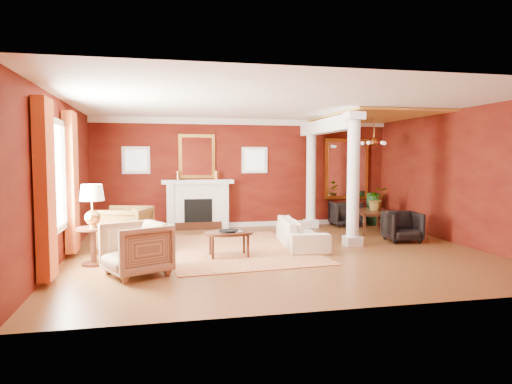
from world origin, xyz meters
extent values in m
plane|color=brown|center=(0.00, 0.00, 0.00)|extent=(8.00, 8.00, 0.00)
cube|color=#5F1D0D|center=(0.00, 3.50, 1.45)|extent=(8.00, 0.04, 2.90)
cube|color=#5F1D0D|center=(0.00, -3.50, 1.45)|extent=(8.00, 0.04, 2.90)
cube|color=#5F1D0D|center=(-4.00, 0.00, 1.45)|extent=(0.04, 7.00, 2.90)
cube|color=#5F1D0D|center=(4.00, 0.00, 1.45)|extent=(0.04, 7.00, 2.90)
cube|color=white|center=(0.00, 0.00, 2.90)|extent=(8.00, 7.00, 0.04)
cube|color=white|center=(-1.30, 3.33, 0.60)|extent=(1.60, 0.34, 1.20)
cube|color=black|center=(-1.30, 3.16, 0.45)|extent=(0.72, 0.03, 0.70)
cube|color=black|center=(-1.30, 3.16, 0.10)|extent=(1.20, 0.05, 0.20)
cube|color=white|center=(-1.30, 3.29, 1.24)|extent=(1.85, 0.42, 0.10)
cube|color=white|center=(-2.00, 3.30, 0.60)|extent=(0.16, 0.40, 1.20)
cube|color=white|center=(-0.60, 3.30, 0.60)|extent=(0.16, 0.40, 1.20)
cube|color=gold|center=(-1.30, 3.46, 1.90)|extent=(0.95, 0.06, 1.15)
cube|color=white|center=(-1.30, 3.42, 1.90)|extent=(0.78, 0.02, 0.98)
cube|color=white|center=(-2.85, 3.47, 1.80)|extent=(0.70, 0.06, 0.70)
cube|color=white|center=(-2.85, 3.44, 1.80)|extent=(0.54, 0.02, 0.54)
cube|color=white|center=(0.25, 3.47, 1.80)|extent=(0.70, 0.06, 0.70)
cube|color=white|center=(0.25, 3.44, 1.80)|extent=(0.54, 0.02, 0.54)
cube|color=white|center=(-3.98, -0.60, 1.55)|extent=(0.03, 1.30, 1.70)
cube|color=white|center=(-3.95, -1.30, 1.55)|extent=(0.08, 0.10, 1.90)
cube|color=white|center=(-3.95, 0.10, 1.55)|extent=(0.08, 0.10, 1.90)
cube|color=#C14A21|center=(-3.88, -1.60, 1.40)|extent=(0.18, 0.55, 2.60)
cube|color=#C14A21|center=(-3.88, 0.40, 1.40)|extent=(0.18, 0.55, 2.60)
cube|color=white|center=(1.70, 0.30, 0.10)|extent=(0.34, 0.34, 0.20)
cylinder|color=white|center=(1.70, 0.30, 1.45)|extent=(0.26, 0.26, 2.50)
cube|color=white|center=(1.70, 0.30, 2.72)|extent=(0.36, 0.36, 0.16)
cube|color=white|center=(1.70, 3.00, 0.10)|extent=(0.34, 0.34, 0.20)
cylinder|color=white|center=(1.70, 3.00, 1.45)|extent=(0.26, 0.26, 2.50)
cube|color=white|center=(1.70, 3.00, 2.72)|extent=(0.36, 0.36, 0.16)
cube|color=white|center=(1.70, 1.90, 2.62)|extent=(0.30, 3.20, 0.32)
cube|color=gold|center=(2.85, 1.75, 2.87)|extent=(2.30, 3.40, 0.04)
cube|color=gold|center=(2.90, 3.46, 1.55)|extent=(1.30, 0.06, 1.70)
cube|color=white|center=(2.90, 3.42, 1.55)|extent=(1.10, 0.02, 1.50)
cylinder|color=#C17F3C|center=(2.90, 1.80, 2.58)|extent=(0.02, 0.02, 0.65)
sphere|color=#C17F3C|center=(2.90, 1.80, 2.25)|extent=(0.20, 0.20, 0.20)
sphere|color=white|center=(3.18, 1.80, 2.22)|extent=(0.09, 0.09, 0.09)
sphere|color=white|center=(2.99, 2.07, 2.22)|extent=(0.09, 0.09, 0.09)
sphere|color=white|center=(2.67, 1.96, 2.22)|extent=(0.09, 0.09, 0.09)
sphere|color=white|center=(2.67, 1.64, 2.22)|extent=(0.09, 0.09, 0.09)
sphere|color=white|center=(2.99, 1.53, 2.22)|extent=(0.09, 0.09, 0.09)
cube|color=white|center=(0.00, 3.46, 2.82)|extent=(8.00, 0.08, 0.16)
cube|color=white|center=(0.00, 3.46, 0.06)|extent=(8.00, 0.08, 0.12)
cube|color=maroon|center=(-0.80, 0.42, 0.01)|extent=(3.16, 4.01, 0.02)
imported|color=silver|center=(0.63, 0.47, 0.39)|extent=(0.79, 2.03, 0.77)
imported|color=black|center=(-2.99, 0.77, 0.49)|extent=(1.14, 1.18, 0.98)
imported|color=tan|center=(-2.65, -1.27, 0.46)|extent=(1.14, 1.17, 0.92)
cylinder|color=black|center=(-1.02, -0.24, 0.45)|extent=(0.93, 0.93, 0.05)
cylinder|color=black|center=(-1.35, -0.44, 0.21)|extent=(0.05, 0.05, 0.42)
cylinder|color=black|center=(-0.69, -0.44, 0.21)|extent=(0.05, 0.05, 0.42)
cylinder|color=black|center=(-1.35, -0.03, 0.21)|extent=(0.05, 0.05, 0.42)
cylinder|color=black|center=(-0.69, -0.03, 0.21)|extent=(0.05, 0.05, 0.42)
imported|color=black|center=(-0.95, -0.30, 0.59)|extent=(0.16, 0.08, 0.23)
cylinder|color=black|center=(-3.41, -0.39, 0.02)|extent=(0.41, 0.41, 0.04)
cylinder|color=black|center=(-3.41, -0.39, 0.32)|extent=(0.10, 0.10, 0.63)
cylinder|color=black|center=(-3.41, -0.39, 0.63)|extent=(0.56, 0.56, 0.04)
sphere|color=#C17F3C|center=(-3.41, -0.39, 0.82)|extent=(0.26, 0.26, 0.26)
cylinder|color=#C17F3C|center=(-3.41, -0.39, 1.01)|extent=(0.03, 0.03, 0.28)
cone|color=white|center=(-3.41, -0.39, 1.26)|extent=(0.41, 0.41, 0.28)
imported|color=black|center=(2.99, 1.97, 0.43)|extent=(0.83, 1.61, 0.85)
imported|color=black|center=(2.98, 0.51, 0.37)|extent=(0.78, 0.74, 0.74)
imported|color=black|center=(2.68, 3.00, 0.37)|extent=(0.76, 0.72, 0.75)
sphere|color=#154323|center=(3.50, 3.00, 0.18)|extent=(0.38, 0.38, 0.38)
cylinder|color=#154323|center=(3.50, 3.00, 0.45)|extent=(0.34, 0.34, 0.89)
imported|color=#26591E|center=(3.06, 1.93, 1.08)|extent=(0.66, 0.70, 0.45)
camera|label=1|loc=(-2.28, -8.59, 1.84)|focal=32.00mm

